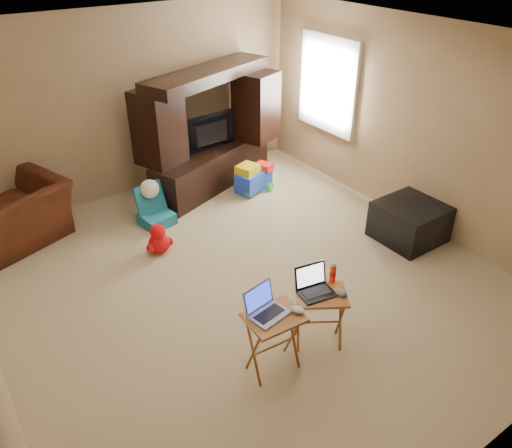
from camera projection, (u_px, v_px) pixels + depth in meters
floor at (246, 278)px, 5.52m from camera, size 5.50×5.50×0.00m
ceiling at (243, 42)px, 4.22m from camera, size 5.50×5.50×0.00m
wall_back at (133, 104)px, 6.80m from camera, size 5.00×0.00×5.00m
wall_front at (503, 343)px, 2.94m from camera, size 5.00×0.00×5.00m
wall_right at (414, 125)px, 6.09m from camera, size 0.00×5.50×5.50m
window_pane at (329, 84)px, 7.09m from camera, size 0.00×1.20×1.20m
window_frame at (328, 84)px, 7.08m from camera, size 0.06×1.14×1.34m
entertainment_center at (211, 130)px, 7.04m from camera, size 2.15×1.21×1.72m
television at (212, 133)px, 7.02m from camera, size 0.88×0.20×0.50m
recliner at (12, 215)px, 5.95m from camera, size 1.45×1.37×0.76m
child_rocker at (155, 207)px, 6.37m from camera, size 0.46×0.51×0.52m
plush_toy at (159, 238)px, 5.85m from camera, size 0.35×0.29×0.39m
push_toy at (254, 177)px, 7.23m from camera, size 0.67×0.57×0.43m
ottoman at (409, 222)px, 6.10m from camera, size 0.73×0.73×0.47m
tray_table_left at (274, 343)px, 4.25m from camera, size 0.48×0.40×0.60m
tray_table_right at (319, 319)px, 4.52m from camera, size 0.57×0.54×0.58m
laptop_left at (269, 304)px, 4.04m from camera, size 0.35×0.31×0.24m
laptop_right at (317, 283)px, 4.31m from camera, size 0.34×0.30×0.24m
mouse_left at (298, 310)px, 4.13m from camera, size 0.12×0.14×0.05m
mouse_right at (342, 293)px, 4.34m from camera, size 0.11×0.14×0.05m
water_bottle at (333, 273)px, 4.48m from camera, size 0.06×0.06×0.18m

